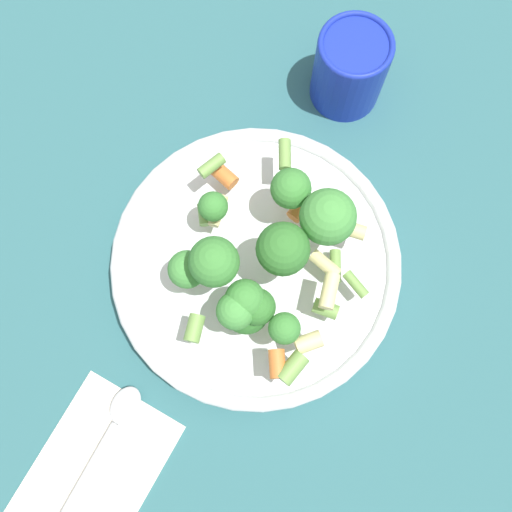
# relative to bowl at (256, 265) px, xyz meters

# --- Properties ---
(ground_plane) EXTENTS (3.00, 3.00, 0.00)m
(ground_plane) POSITION_rel_bowl_xyz_m (0.00, 0.00, -0.02)
(ground_plane) COLOR #2D6066
(bowl) EXTENTS (0.27, 0.27, 0.04)m
(bowl) POSITION_rel_bowl_xyz_m (0.00, 0.00, 0.00)
(bowl) COLOR silver
(bowl) RESTS_ON ground_plane
(pasta_salad) EXTENTS (0.20, 0.18, 0.09)m
(pasta_salad) POSITION_rel_bowl_xyz_m (0.01, 0.01, 0.07)
(pasta_salad) COLOR #8CB766
(pasta_salad) RESTS_ON bowl
(cup) EXTENTS (0.07, 0.07, 0.09)m
(cup) POSITION_rel_bowl_xyz_m (-0.22, -0.02, 0.02)
(cup) COLOR #192DAD
(cup) RESTS_ON ground_plane
(napkin) EXTENTS (0.16, 0.11, 0.01)m
(napkin) POSITION_rel_bowl_xyz_m (0.24, -0.03, -0.02)
(napkin) COLOR white
(napkin) RESTS_ON ground_plane
(spoon) EXTENTS (0.19, 0.03, 0.01)m
(spoon) POSITION_rel_bowl_xyz_m (0.22, -0.03, -0.01)
(spoon) COLOR silver
(spoon) RESTS_ON napkin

